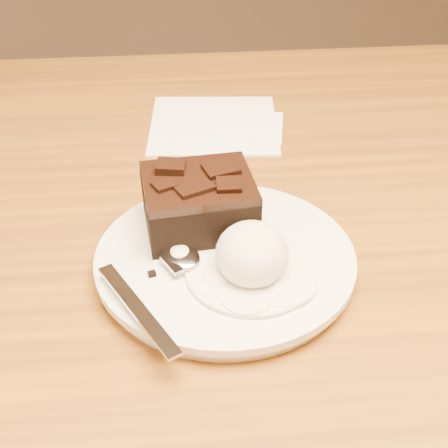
{
  "coord_description": "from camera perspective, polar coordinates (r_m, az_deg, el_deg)",
  "views": [
    {
      "loc": [
        -0.02,
        -0.49,
        1.09
      ],
      "look_at": [
        0.02,
        -0.07,
        0.79
      ],
      "focal_mm": 52.02,
      "sensor_mm": 36.0,
      "label": 1
    }
  ],
  "objects": [
    {
      "name": "plate",
      "position": [
        0.53,
        0.1,
        -3.39
      ],
      "size": [
        0.21,
        0.21,
        0.02
      ],
      "primitive_type": "cylinder",
      "color": "silver",
      "rests_on": "dining_table"
    },
    {
      "name": "napkin",
      "position": [
        0.75,
        -0.92,
        8.8
      ],
      "size": [
        0.15,
        0.15,
        0.01
      ],
      "primitive_type": "cube",
      "rotation": [
        0.0,
        0.0,
        -0.08
      ],
      "color": "white",
      "rests_on": "dining_table"
    },
    {
      "name": "brownie",
      "position": [
        0.54,
        -2.22,
        1.54
      ],
      "size": [
        0.1,
        0.09,
        0.04
      ],
      "primitive_type": "cube",
      "rotation": [
        0.0,
        0.0,
        0.1
      ],
      "color": "black",
      "rests_on": "plate"
    },
    {
      "name": "crumb_c",
      "position": [
        0.48,
        -1.13,
        -7.07
      ],
      "size": [
        0.01,
        0.01,
        0.0
      ],
      "primitive_type": "cube",
      "rotation": [
        0.0,
        0.0,
        0.29
      ],
      "color": "black",
      "rests_on": "plate"
    },
    {
      "name": "melt_puddle",
      "position": [
        0.5,
        2.42,
        -4.24
      ],
      "size": [
        0.1,
        0.1,
        0.0
      ],
      "primitive_type": "cylinder",
      "color": "silver",
      "rests_on": "plate"
    },
    {
      "name": "spoon",
      "position": [
        0.51,
        -3.9,
        -2.88
      ],
      "size": [
        0.1,
        0.16,
        0.01
      ],
      "primitive_type": null,
      "rotation": [
        0.0,
        0.0,
        0.49
      ],
      "color": "silver",
      "rests_on": "plate"
    },
    {
      "name": "ice_cream_scoop",
      "position": [
        0.49,
        2.47,
        -2.64
      ],
      "size": [
        0.06,
        0.06,
        0.05
      ],
      "primitive_type": "ellipsoid",
      "color": "silver",
      "rests_on": "plate"
    },
    {
      "name": "crumb_a",
      "position": [
        0.5,
        -6.34,
        -4.39
      ],
      "size": [
        0.01,
        0.01,
        0.0
      ],
      "primitive_type": "cube",
      "rotation": [
        0.0,
        0.0,
        0.27
      ],
      "color": "black",
      "rests_on": "plate"
    },
    {
      "name": "crumb_b",
      "position": [
        0.5,
        3.29,
        -4.55
      ],
      "size": [
        0.01,
        0.01,
        0.0
      ],
      "primitive_type": "cube",
      "rotation": [
        0.0,
        0.0,
        0.63
      ],
      "color": "black",
      "rests_on": "plate"
    }
  ]
}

